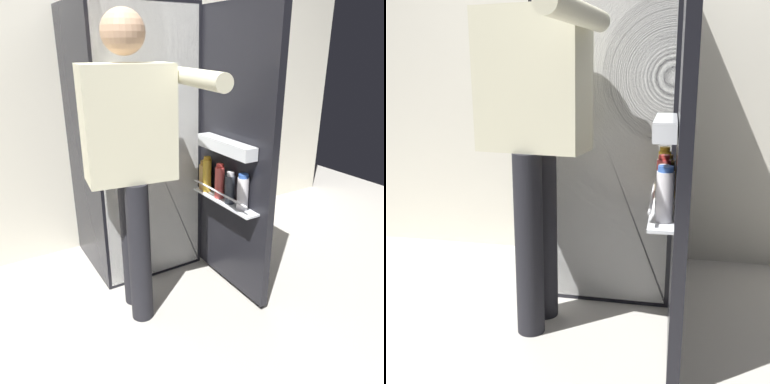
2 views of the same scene
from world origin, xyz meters
The scene contains 4 objects.
ground_plane centered at (0.00, 0.00, 0.00)m, with size 5.78×5.78×0.00m, color #B7B2A8.
kitchen_wall centered at (0.00, 0.95, 1.34)m, with size 4.40×0.10×2.69m, color silver.
refrigerator centered at (0.02, 0.53, 0.83)m, with size 0.72×1.31×1.67m.
person centered at (-0.23, 0.00, 0.95)m, with size 0.54×0.78×1.59m.
Camera 2 is at (0.31, -1.83, 1.09)m, focal length 42.99 mm.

